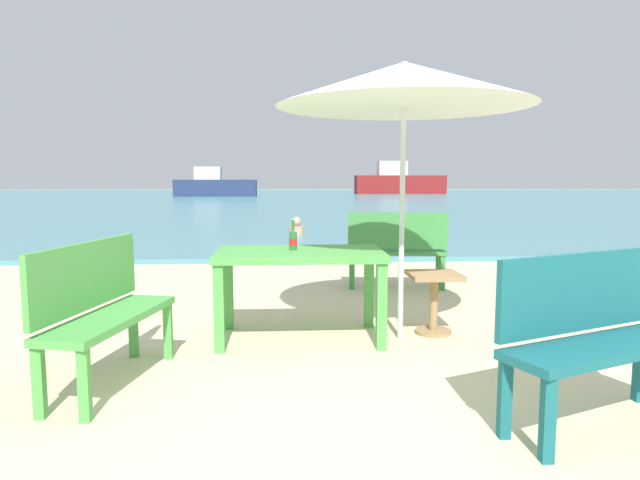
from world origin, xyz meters
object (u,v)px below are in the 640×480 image
bench_green_left (101,304)px  bench_teal_center (592,329)px  bench_green_right (397,245)px  beer_bottle_amber (293,239)px  patio_umbrella (404,85)px  boat_ferry (399,182)px  picnic_table_green (300,263)px  boat_sailboat (215,186)px  side_table_wood (434,294)px  swimmer_person (297,228)px

bench_green_left → bench_teal_center: bearing=-14.7°
bench_teal_center → bench_green_right: size_ratio=1.01×
bench_green_right → beer_bottle_amber: bearing=-122.6°
patio_umbrella → boat_ferry: boat_ferry is taller
patio_umbrella → picnic_table_green: bearing=176.0°
bench_green_left → boat_sailboat: boat_sailboat is taller
bench_green_left → bench_green_right: (2.57, 3.02, 0.00)m
picnic_table_green → bench_green_right: (1.24, 2.06, -0.11)m
side_table_wood → bench_teal_center: bench_teal_center is taller
swimmer_person → side_table_wood: bearing=-82.1°
side_table_wood → picnic_table_green: bearing=-175.7°
bench_teal_center → boat_ferry: (7.28, 41.13, 0.47)m
boat_sailboat → picnic_table_green: bearing=-81.4°
patio_umbrella → side_table_wood: bearing=24.4°
bench_green_right → picnic_table_green: bearing=-121.1°
beer_bottle_amber → bench_green_left: 1.65m
bench_teal_center → boat_sailboat: bearing=100.6°
beer_bottle_amber → side_table_wood: 1.33m
bench_green_right → boat_ferry: 38.12m
bench_green_left → beer_bottle_amber: bearing=37.9°
side_table_wood → bench_green_right: bench_green_right is taller
patio_umbrella → bench_green_right: bearing=79.6°
picnic_table_green → side_table_wood: bearing=4.3°
picnic_table_green → boat_sailboat: size_ratio=0.25×
beer_bottle_amber → patio_umbrella: bearing=-5.7°
picnic_table_green → bench_green_left: 1.65m
picnic_table_green → beer_bottle_amber: bearing=151.2°
swimmer_person → boat_sailboat: boat_sailboat is taller
picnic_table_green → swimmer_person: bearing=89.2°
boat_sailboat → bench_green_right: bearing=-78.7°
picnic_table_green → swimmer_person: 7.80m
bench_green_left → bench_green_right: same height
picnic_table_green → side_table_wood: 1.22m
picnic_table_green → bench_teal_center: 2.33m
boat_ferry → beer_bottle_amber: bearing=-102.8°
side_table_wood → bench_green_right: (0.06, 1.97, 0.19)m
side_table_wood → bench_teal_center: (0.39, -1.81, 0.19)m
patio_umbrella → bench_green_right: (0.39, 2.12, -1.58)m
beer_bottle_amber → side_table_wood: bearing=2.7°
beer_bottle_amber → side_table_wood: (1.23, 0.06, -0.50)m
picnic_table_green → side_table_wood: size_ratio=2.59×
patio_umbrella → swimmer_person: patio_umbrella is taller
bench_green_left → bench_green_right: 3.97m
bench_green_left → boat_sailboat: bearing=96.2°
patio_umbrella → boat_ferry: size_ratio=0.32×
picnic_table_green → boat_sailboat: bearing=98.6°
picnic_table_green → beer_bottle_amber: size_ratio=5.28×
beer_bottle_amber → boat_ferry: 40.37m
swimmer_person → boat_sailboat: (-5.23, 26.19, 0.57)m
patio_umbrella → side_table_wood: 1.80m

